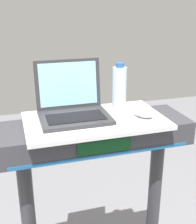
{
  "coord_description": "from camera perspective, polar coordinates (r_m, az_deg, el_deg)",
  "views": [
    {
      "loc": [
        -0.36,
        -0.53,
        1.64
      ],
      "look_at": [
        0.0,
        0.65,
        1.18
      ],
      "focal_mm": 47.86,
      "sensor_mm": 36.0,
      "label": 1
    }
  ],
  "objects": [
    {
      "name": "water_bottle",
      "position": [
        1.46,
        4.08,
        4.52
      ],
      "size": [
        0.07,
        0.07,
        0.24
      ],
      "color": "silver",
      "rests_on": "desk_board"
    },
    {
      "name": "desk_board",
      "position": [
        1.38,
        -0.6,
        -1.64
      ],
      "size": [
        0.64,
        0.37,
        0.02
      ],
      "primitive_type": "cube",
      "color": "silver",
      "rests_on": "treadmill_base"
    },
    {
      "name": "laptop",
      "position": [
        1.39,
        -4.86,
        1.12
      ],
      "size": [
        0.32,
        0.27,
        0.25
      ],
      "rotation": [
        0.0,
        0.0,
        0.07
      ],
      "color": "#2D2D30",
      "rests_on": "desk_board"
    },
    {
      "name": "computer_mouse",
      "position": [
        1.41,
        8.62,
        -0.3
      ],
      "size": [
        0.1,
        0.12,
        0.03
      ],
      "primitive_type": "ellipsoid",
      "rotation": [
        0.0,
        0.0,
        0.52
      ],
      "color": "#B2B2B7",
      "rests_on": "desk_board"
    }
  ]
}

